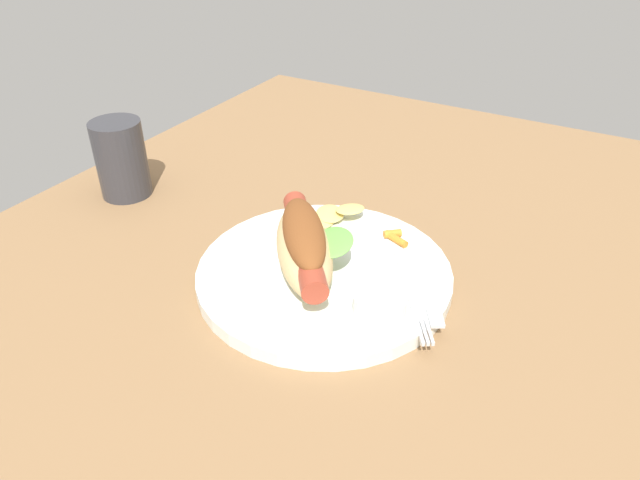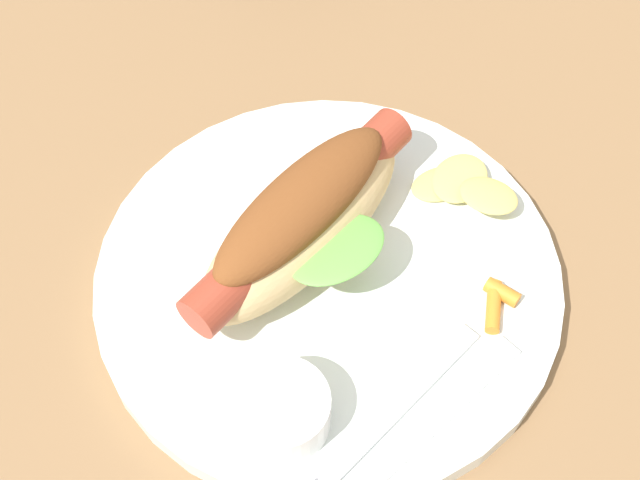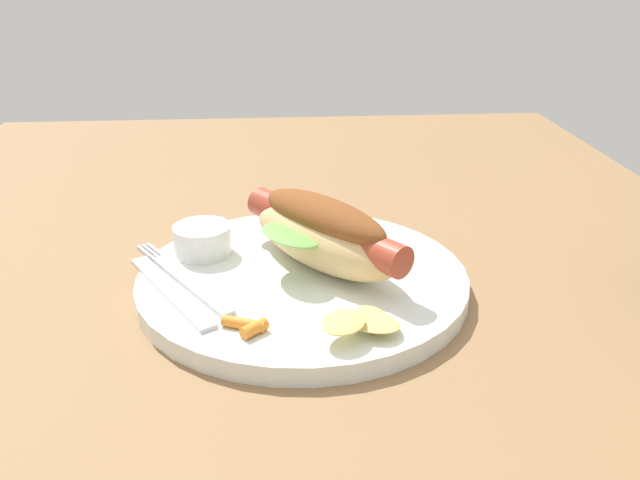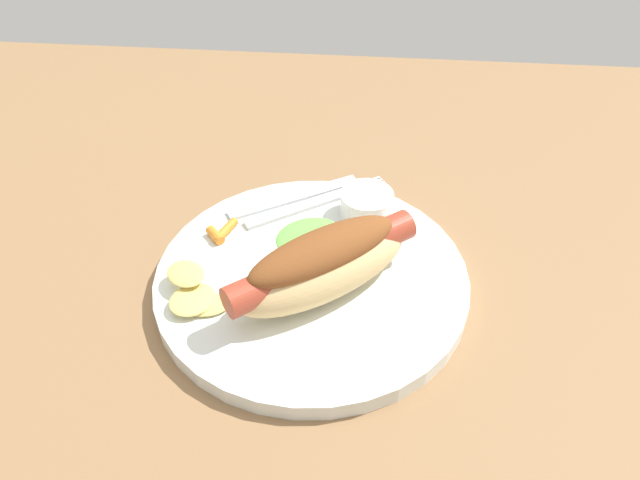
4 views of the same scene
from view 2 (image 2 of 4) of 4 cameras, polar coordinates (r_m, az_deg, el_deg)
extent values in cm
cube|color=olive|center=(52.90, -0.45, -4.55)|extent=(120.00, 90.00, 1.80)
cylinder|color=white|center=(52.03, 0.54, -2.53)|extent=(27.73, 27.73, 1.60)
ellipsoid|color=#DBB77A|center=(50.08, -1.51, 0.95)|extent=(16.32, 14.49, 5.11)
cylinder|color=#A33D28|center=(49.36, -1.54, 1.55)|extent=(15.59, 12.97, 2.66)
ellipsoid|color=brown|center=(48.39, -1.57, 2.39)|extent=(13.52, 11.86, 2.97)
ellipsoid|color=#6BB74C|center=(48.06, 1.00, -0.34)|extent=(7.37, 6.69, 1.19)
cylinder|color=white|center=(45.80, -2.52, -11.16)|extent=(5.12, 5.12, 2.63)
cube|color=silver|center=(47.34, 5.27, -10.63)|extent=(10.82, 7.66, 0.40)
cube|color=silver|center=(47.00, 6.96, -12.00)|extent=(12.72, 8.23, 0.36)
ellipsoid|color=#DAC467|center=(55.39, 7.99, 3.69)|extent=(4.47, 3.35, 0.50)
ellipsoid|color=#DAC467|center=(55.31, 9.17, 4.04)|extent=(5.27, 5.35, 0.96)
ellipsoid|color=#DAC467|center=(53.80, 11.04, 2.88)|extent=(4.67, 4.55, 0.72)
cylinder|color=orange|center=(50.59, 11.35, -4.32)|extent=(2.00, 3.31, 0.84)
cylinder|color=orange|center=(51.13, 11.90, -3.39)|extent=(2.04, 2.16, 0.92)
camera|label=1|loc=(0.39, -88.42, -13.29)|focal=32.87mm
camera|label=3|loc=(0.64, 54.52, 17.95)|focal=37.23mm
camera|label=4|loc=(0.68, -17.99, 52.11)|focal=37.14mm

